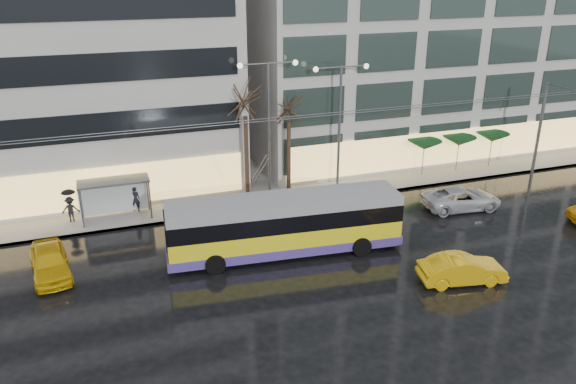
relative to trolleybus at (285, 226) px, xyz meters
name	(u,v)px	position (x,y,z in m)	size (l,w,h in m)	color
ground	(297,281)	(-0.41, -3.08, -1.59)	(140.00, 140.00, 0.00)	black
sidewalk	(257,181)	(1.59, 10.92, -1.52)	(80.00, 10.00, 0.15)	gray
kerb	(278,206)	(1.59, 5.97, -1.52)	(80.00, 0.10, 0.15)	slate
trolleybus	(285,226)	(0.00, 0.00, 0.00)	(12.87, 5.46, 5.88)	yellow
catenary	(268,152)	(0.59, 4.85, 2.66)	(42.24, 5.12, 7.00)	#595B60
bus_shelter	(108,191)	(-8.79, 7.60, 0.37)	(4.20, 1.60, 2.51)	#595B60
street_lamp_near	(269,112)	(1.59, 7.72, 4.40)	(3.96, 0.36, 9.03)	#595B60
street_lamp_far	(340,110)	(6.59, 7.72, 4.12)	(3.96, 0.36, 8.53)	#595B60
tree_a	(245,96)	(0.09, 7.92, 5.49)	(3.20, 3.20, 8.40)	black
tree_b	(289,102)	(3.09, 8.12, 4.81)	(3.20, 3.20, 7.70)	black
parasol_a	(424,145)	(13.59, 7.92, 0.86)	(2.50, 2.50, 2.65)	#595B60
parasol_b	(459,141)	(16.59, 7.92, 0.86)	(2.50, 2.50, 2.65)	#595B60
parasol_c	(492,137)	(19.59, 7.92, 0.86)	(2.50, 2.50, 2.65)	#595B60
taxi_a	(50,262)	(-12.05, 1.70, -0.83)	(1.80, 4.47, 1.52)	gold
taxi_b	(462,269)	(7.31, -5.83, -0.88)	(1.50, 4.32, 1.42)	#E0A60B
sedan_silver	(462,198)	(12.78, 1.89, -0.89)	(2.33, 5.06, 1.41)	silver
pedestrian_a	(134,190)	(-7.21, 8.15, 0.01)	(1.22, 1.23, 2.19)	black
pedestrian_b	(130,195)	(-7.46, 8.82, -0.60)	(1.00, 0.90, 1.68)	black
pedestrian_c	(70,204)	(-11.06, 7.86, -0.33)	(1.07, 0.88, 2.11)	black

